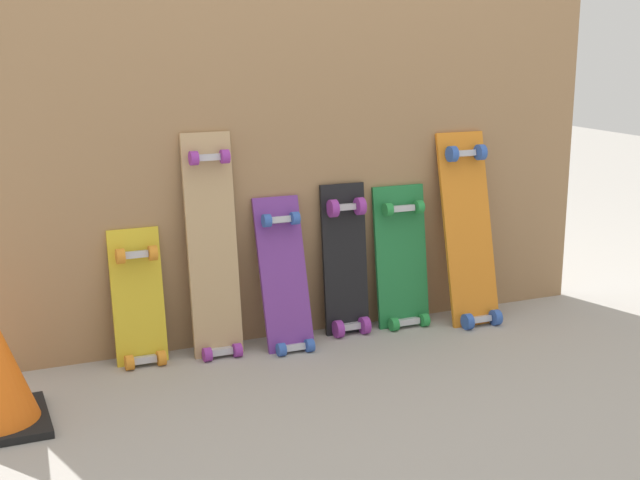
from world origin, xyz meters
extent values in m
plane|color=#9E9991|center=(0.00, 0.00, 0.00)|extent=(12.00, 12.00, 0.00)
cube|color=#99724C|center=(0.00, 0.07, 0.86)|extent=(2.48, 0.04, 1.72)
cube|color=gold|center=(-0.68, 0.00, 0.21)|extent=(0.18, 0.11, 0.55)
cube|color=#B7B7BF|center=(-0.68, -0.06, 0.02)|extent=(0.08, 0.04, 0.03)
cube|color=#B7B7BF|center=(-0.68, 0.00, 0.40)|extent=(0.08, 0.04, 0.03)
cylinder|color=orange|center=(-0.74, -0.08, 0.03)|extent=(0.03, 0.05, 0.05)
cylinder|color=orange|center=(-0.62, -0.08, 0.03)|extent=(0.03, 0.05, 0.05)
cylinder|color=orange|center=(-0.74, -0.01, 0.40)|extent=(0.03, 0.05, 0.05)
cylinder|color=orange|center=(-0.62, -0.01, 0.40)|extent=(0.03, 0.05, 0.05)
cube|color=tan|center=(-0.40, -0.02, 0.37)|extent=(0.18, 0.13, 0.88)
cube|color=#B7B7BF|center=(-0.40, -0.09, 0.02)|extent=(0.08, 0.04, 0.03)
cube|color=#B7B7BF|center=(-0.40, 0.01, 0.72)|extent=(0.08, 0.04, 0.03)
cylinder|color=purple|center=(-0.46, -0.11, 0.03)|extent=(0.03, 0.05, 0.05)
cylinder|color=purple|center=(-0.35, -0.11, 0.03)|extent=(0.03, 0.05, 0.05)
cylinder|color=purple|center=(-0.46, -0.01, 0.73)|extent=(0.03, 0.05, 0.05)
cylinder|color=purple|center=(-0.35, -0.01, 0.73)|extent=(0.03, 0.05, 0.05)
cube|color=#6B338C|center=(-0.14, -0.05, 0.24)|extent=(0.18, 0.21, 0.63)
cube|color=#B7B7BF|center=(-0.14, -0.15, 0.02)|extent=(0.08, 0.04, 0.03)
cube|color=#B7B7BF|center=(-0.14, -0.01, 0.48)|extent=(0.08, 0.04, 0.03)
cylinder|color=#3359B2|center=(-0.20, -0.16, 0.02)|extent=(0.03, 0.05, 0.05)
cylinder|color=#3359B2|center=(-0.08, -0.16, 0.02)|extent=(0.03, 0.05, 0.05)
cylinder|color=#3359B2|center=(-0.20, -0.02, 0.48)|extent=(0.03, 0.05, 0.05)
cylinder|color=#3359B2|center=(-0.08, -0.02, 0.48)|extent=(0.03, 0.05, 0.05)
cube|color=black|center=(0.14, 0.00, 0.26)|extent=(0.18, 0.09, 0.65)
cube|color=#B7B7BF|center=(0.14, -0.05, 0.03)|extent=(0.08, 0.04, 0.03)
cube|color=#B7B7BF|center=(0.14, 0.01, 0.50)|extent=(0.08, 0.04, 0.03)
cylinder|color=purple|center=(0.08, -0.06, 0.03)|extent=(0.03, 0.07, 0.07)
cylinder|color=purple|center=(0.19, -0.06, 0.03)|extent=(0.03, 0.07, 0.07)
cylinder|color=purple|center=(0.08, -0.01, 0.50)|extent=(0.03, 0.07, 0.07)
cylinder|color=purple|center=(0.19, -0.01, 0.50)|extent=(0.03, 0.07, 0.07)
cube|color=#1E7238|center=(0.38, -0.01, 0.25)|extent=(0.22, 0.11, 0.63)
cube|color=#B7B7BF|center=(0.38, -0.06, 0.02)|extent=(0.10, 0.04, 0.03)
cube|color=#B7B7BF|center=(0.38, 0.00, 0.48)|extent=(0.10, 0.04, 0.03)
cylinder|color=#268C3F|center=(0.32, -0.08, 0.03)|extent=(0.03, 0.05, 0.05)
cylinder|color=#268C3F|center=(0.45, -0.08, 0.03)|extent=(0.03, 0.05, 0.05)
cylinder|color=#268C3F|center=(0.32, -0.01, 0.48)|extent=(0.03, 0.05, 0.05)
cylinder|color=#268C3F|center=(0.45, -0.01, 0.48)|extent=(0.03, 0.05, 0.05)
cube|color=orange|center=(0.66, -0.06, 0.35)|extent=(0.22, 0.22, 0.83)
cube|color=#B7B7BF|center=(0.66, -0.16, 0.03)|extent=(0.10, 0.04, 0.03)
cube|color=#B7B7BF|center=(0.66, 0.00, 0.68)|extent=(0.10, 0.04, 0.03)
cylinder|color=#3359B2|center=(0.60, -0.18, 0.03)|extent=(0.03, 0.06, 0.06)
cylinder|color=#3359B2|center=(0.73, -0.18, 0.03)|extent=(0.03, 0.06, 0.06)
cylinder|color=#3359B2|center=(0.60, -0.02, 0.69)|extent=(0.03, 0.06, 0.06)
cylinder|color=#3359B2|center=(0.73, -0.02, 0.69)|extent=(0.03, 0.06, 0.06)
camera|label=1|loc=(-1.26, -3.00, 1.16)|focal=49.06mm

